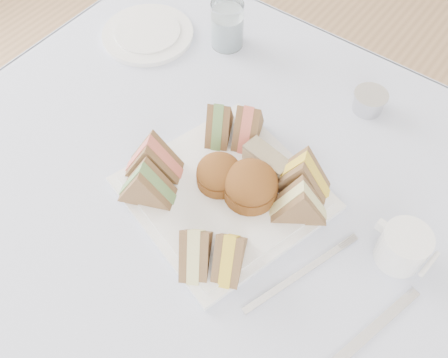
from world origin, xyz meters
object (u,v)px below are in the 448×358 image
Objects in this scene: table at (200,279)px; serving_plate at (224,194)px; creamer_jug at (403,247)px; water_glass at (227,25)px.

serving_plate is at bearing 30.43° from table.
serving_plate is 3.88× the size of creamer_jug.
table is 0.54m from creamer_jug.
creamer_jug is (0.34, 0.10, 0.41)m from table.
water_glass is (-0.18, 0.35, 0.43)m from table.
creamer_jug is at bearing -25.01° from water_glass.
water_glass reaches higher than creamer_jug.
table is 3.07× the size of serving_plate.
water_glass is at bearing 141.90° from serving_plate.
table is at bearing -133.73° from serving_plate.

